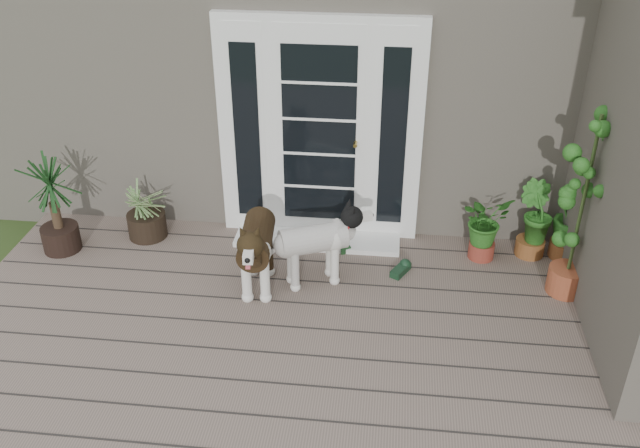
# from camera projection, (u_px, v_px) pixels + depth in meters

# --- Properties ---
(deck) EXTENTS (6.20, 4.60, 0.12)m
(deck) POSITION_uv_depth(u_px,v_px,m) (313.00, 392.00, 5.06)
(deck) COLOR #6B5B4C
(deck) RESTS_ON ground
(house_main) EXTENTS (7.40, 4.00, 3.10)m
(house_main) POSITION_uv_depth(u_px,v_px,m) (357.00, 35.00, 7.95)
(house_main) COLOR #665E54
(house_main) RESTS_ON ground
(door_unit) EXTENTS (1.90, 0.14, 2.15)m
(door_unit) POSITION_uv_depth(u_px,v_px,m) (320.00, 131.00, 6.39)
(door_unit) COLOR white
(door_unit) RESTS_ON deck
(door_step) EXTENTS (1.60, 0.40, 0.05)m
(door_step) POSITION_uv_depth(u_px,v_px,m) (317.00, 239.00, 6.75)
(door_step) COLOR white
(door_step) RESTS_ON deck
(brindle_dog) EXTENTS (0.45, 0.90, 0.73)m
(brindle_dog) POSITION_uv_depth(u_px,v_px,m) (257.00, 252.00, 5.92)
(brindle_dog) COLOR #382714
(brindle_dog) RESTS_ON deck
(white_dog) EXTENTS (0.85, 0.62, 0.65)m
(white_dog) POSITION_uv_depth(u_px,v_px,m) (313.00, 251.00, 6.00)
(white_dog) COLOR white
(white_dog) RESTS_ON deck
(spider_plant) EXTENTS (0.83, 0.83, 0.67)m
(spider_plant) POSITION_uv_depth(u_px,v_px,m) (145.00, 206.00, 6.69)
(spider_plant) COLOR #95A867
(spider_plant) RESTS_ON deck
(yucca) EXTENTS (0.76, 0.76, 0.97)m
(yucca) POSITION_uv_depth(u_px,v_px,m) (54.00, 205.00, 6.40)
(yucca) COLOR black
(yucca) RESTS_ON deck
(herb_a) EXTENTS (0.62, 0.62, 0.56)m
(herb_a) POSITION_uv_depth(u_px,v_px,m) (484.00, 231.00, 6.38)
(herb_a) COLOR #1B5F21
(herb_a) RESTS_ON deck
(herb_b) EXTENTS (0.50, 0.50, 0.53)m
(herb_b) POSITION_uv_depth(u_px,v_px,m) (533.00, 230.00, 6.43)
(herb_b) COLOR #24641C
(herb_b) RESTS_ON deck
(herb_c) EXTENTS (0.40, 0.40, 0.59)m
(herb_c) POSITION_uv_depth(u_px,v_px,m) (569.00, 229.00, 6.38)
(herb_c) COLOR #1A5C1B
(herb_c) RESTS_ON deck
(sapling) EXTENTS (0.55, 0.55, 1.70)m
(sapling) POSITION_uv_depth(u_px,v_px,m) (582.00, 206.00, 5.61)
(sapling) COLOR #1F5719
(sapling) RESTS_ON deck
(clog_left) EXTENTS (0.27, 0.32, 0.09)m
(clog_left) POSITION_uv_depth(u_px,v_px,m) (341.00, 244.00, 6.64)
(clog_left) COLOR #163819
(clog_left) RESTS_ON deck
(clog_right) EXTENTS (0.25, 0.31, 0.08)m
(clog_right) POSITION_uv_depth(u_px,v_px,m) (401.00, 269.00, 6.27)
(clog_right) COLOR black
(clog_right) RESTS_ON deck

